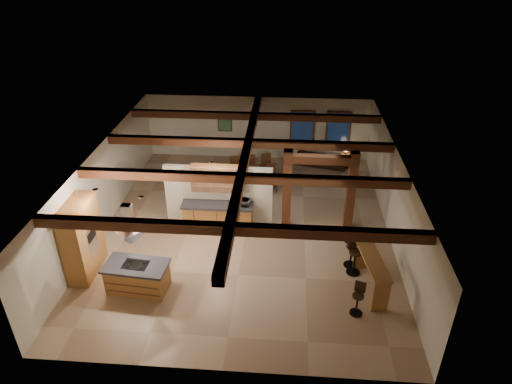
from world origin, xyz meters
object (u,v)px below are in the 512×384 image
at_px(dining_table, 253,178).
at_px(kitchen_island, 137,277).
at_px(sofa, 321,158).
at_px(bar_counter, 372,268).

bearing_deg(dining_table, kitchen_island, -112.79).
distance_m(kitchen_island, dining_table, 7.21).
xyz_separation_m(kitchen_island, sofa, (5.77, 8.73, -0.13)).
bearing_deg(sofa, kitchen_island, 71.37).
bearing_deg(kitchen_island, sofa, 56.54).
distance_m(sofa, bar_counter, 8.26).
bearing_deg(dining_table, sofa, 35.81).
distance_m(kitchen_island, bar_counter, 6.80).
bearing_deg(bar_counter, kitchen_island, -175.43).
height_order(kitchen_island, dining_table, kitchen_island).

